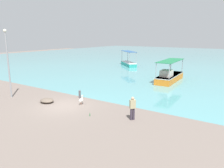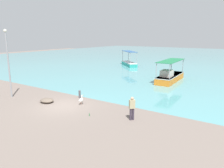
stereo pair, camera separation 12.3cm
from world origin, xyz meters
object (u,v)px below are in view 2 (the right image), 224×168
object	(u,v)px
fishing_boat_outer	(129,63)
pelican	(81,100)
fishing_boat_near_right	(170,76)
lamp_post	(8,60)
glass_bottle	(89,115)
net_pile	(47,100)
mooring_bollard	(80,94)
fisherman_standing	(132,108)

from	to	relation	value
fishing_boat_outer	pelican	distance (m)	25.09
fishing_boat_near_right	lamp_post	size ratio (longest dim) A/B	1.06
lamp_post	glass_bottle	bearing A→B (deg)	1.85
fishing_boat_near_right	pelican	distance (m)	13.90
net_pile	glass_bottle	bearing A→B (deg)	-5.03
net_pile	glass_bottle	distance (m)	5.32
lamp_post	glass_bottle	world-z (taller)	lamp_post
pelican	lamp_post	size ratio (longest dim) A/B	0.13
fishing_boat_outer	pelican	world-z (taller)	fishing_boat_outer
pelican	glass_bottle	size ratio (longest dim) A/B	2.98
fishing_boat_outer	mooring_bollard	distance (m)	23.28
lamp_post	fisherman_standing	size ratio (longest dim) A/B	3.78
glass_bottle	lamp_post	bearing A→B (deg)	-178.15
mooring_bollard	glass_bottle	distance (m)	5.03
fisherman_standing	glass_bottle	world-z (taller)	fisherman_standing
fishing_boat_near_right	mooring_bollard	xyz separation A→B (m)	(-4.44, -12.17, -0.24)
lamp_post	glass_bottle	size ratio (longest dim) A/B	23.66
fishing_boat_near_right	fishing_boat_outer	size ratio (longest dim) A/B	1.30
fishing_boat_near_right	glass_bottle	world-z (taller)	fishing_boat_near_right
mooring_bollard	glass_bottle	bearing A→B (deg)	-39.44
fishing_boat_outer	mooring_bollard	xyz separation A→B (m)	(7.28, -22.12, -0.12)
fishing_boat_outer	pelican	xyz separation A→B (m)	(8.73, -23.52, -0.17)
fishing_boat_outer	mooring_bollard	world-z (taller)	fishing_boat_outer
mooring_bollard	lamp_post	bearing A→B (deg)	-148.09
fishing_boat_near_right	mooring_bollard	size ratio (longest dim) A/B	8.67
pelican	glass_bottle	distance (m)	3.02
lamp_post	fishing_boat_outer	bearing A→B (deg)	93.71
fisherman_standing	pelican	bearing A→B (deg)	173.14
pelican	fisherman_standing	xyz separation A→B (m)	(5.36, -0.64, 0.53)
mooring_bollard	fisherman_standing	bearing A→B (deg)	-16.76
fisherman_standing	fishing_boat_near_right	bearing A→B (deg)	99.49
fishing_boat_outer	glass_bottle	xyz separation A→B (m)	(11.15, -25.31, -0.43)
fishing_boat_near_right	glass_bottle	size ratio (longest dim) A/B	25.05
fishing_boat_outer	mooring_bollard	size ratio (longest dim) A/B	6.69
fisherman_standing	net_pile	size ratio (longest dim) A/B	1.32
mooring_bollard	net_pile	bearing A→B (deg)	-117.60
fisherman_standing	net_pile	bearing A→B (deg)	-175.34
fishing_boat_outer	net_pile	xyz separation A→B (m)	(5.85, -24.84, -0.36)
net_pile	pelican	bearing A→B (deg)	24.59
fishing_boat_near_right	net_pile	size ratio (longest dim) A/B	5.28
fishing_boat_near_right	pelican	size ratio (longest dim) A/B	8.42
fishing_boat_near_right	pelican	xyz separation A→B (m)	(-2.99, -13.57, -0.29)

